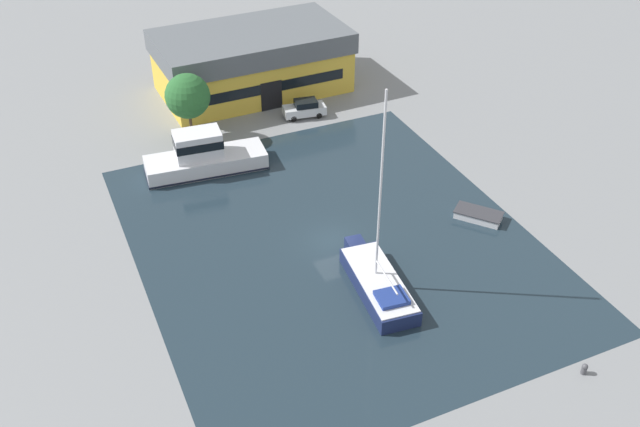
{
  "coord_description": "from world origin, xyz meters",
  "views": [
    {
      "loc": [
        -18.42,
        -38.62,
        33.06
      ],
      "look_at": [
        0.0,
        2.58,
        1.0
      ],
      "focal_mm": 40.0,
      "sensor_mm": 36.0,
      "label": 1
    }
  ],
  "objects": [
    {
      "name": "ground_plane",
      "position": [
        0.0,
        0.0,
        0.0
      ],
      "size": [
        440.0,
        440.0,
        0.0
      ],
      "primitive_type": "plane",
      "color": "gray"
    },
    {
      "name": "water_canal",
      "position": [
        0.0,
        0.0,
        0.0
      ],
      "size": [
        28.64,
        34.4,
        0.01
      ],
      "primitive_type": "cube",
      "color": "#1E2D38",
      "rests_on": "ground"
    },
    {
      "name": "warehouse_building",
      "position": [
        3.45,
        27.58,
        3.23
      ],
      "size": [
        19.59,
        11.02,
        6.38
      ],
      "rotation": [
        0.0,
        0.0,
        0.03
      ],
      "color": "gold",
      "rests_on": "ground"
    },
    {
      "name": "quay_tree_near_building",
      "position": [
        -5.47,
        19.63,
        4.53
      ],
      "size": [
        4.1,
        4.1,
        6.59
      ],
      "color": "brown",
      "rests_on": "ground"
    },
    {
      "name": "parked_car",
      "position": [
        6.01,
        19.72,
        0.86
      ],
      "size": [
        4.35,
        2.36,
        1.73
      ],
      "rotation": [
        0.0,
        0.0,
        1.42
      ],
      "color": "silver",
      "rests_on": "ground"
    },
    {
      "name": "sailboat_moored",
      "position": [
        0.45,
        -6.16,
        0.72
      ],
      "size": [
        3.65,
        9.44,
        15.08
      ],
      "rotation": [
        0.0,
        0.0,
        -0.1
      ],
      "color": "#19234C",
      "rests_on": "water_canal"
    },
    {
      "name": "motor_cruiser",
      "position": [
        -5.96,
        14.04,
        1.36
      ],
      "size": [
        10.77,
        4.45,
        3.79
      ],
      "rotation": [
        0.0,
        0.0,
        1.48
      ],
      "color": "silver",
      "rests_on": "water_canal"
    },
    {
      "name": "small_dinghy",
      "position": [
        11.74,
        -1.88,
        0.34
      ],
      "size": [
        3.74,
        3.99,
        0.65
      ],
      "rotation": [
        0.0,
        0.0,
        0.7
      ],
      "color": "silver",
      "rests_on": "water_canal"
    },
    {
      "name": "mooring_bollard",
      "position": [
        8.35,
        -18.03,
        0.4
      ],
      "size": [
        0.38,
        0.38,
        0.76
      ],
      "color": "#47474C",
      "rests_on": "ground"
    }
  ]
}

